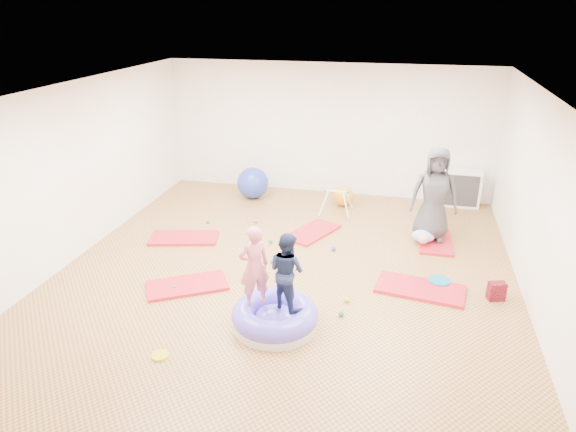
# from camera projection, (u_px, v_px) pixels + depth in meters

# --- Properties ---
(room) EXTENTS (7.01, 8.01, 2.81)m
(room) POSITION_uv_depth(u_px,v_px,m) (283.00, 192.00, 7.39)
(room) COLOR #A28B43
(room) RESTS_ON ground
(gym_mat_front_left) EXTENTS (1.31, 1.10, 0.05)m
(gym_mat_front_left) POSITION_uv_depth(u_px,v_px,m) (187.00, 286.00, 7.64)
(gym_mat_front_left) COLOR #D12351
(gym_mat_front_left) RESTS_ON ground
(gym_mat_mid_left) EXTENTS (1.30, 0.86, 0.05)m
(gym_mat_mid_left) POSITION_uv_depth(u_px,v_px,m) (184.00, 238.00, 9.19)
(gym_mat_mid_left) COLOR #D12351
(gym_mat_mid_left) RESTS_ON ground
(gym_mat_center_back) EXTENTS (0.97, 1.23, 0.05)m
(gym_mat_center_back) POSITION_uv_depth(u_px,v_px,m) (312.00, 232.00, 9.42)
(gym_mat_center_back) COLOR #D12351
(gym_mat_center_back) RESTS_ON ground
(gym_mat_right) EXTENTS (1.34, 0.80, 0.05)m
(gym_mat_right) POSITION_uv_depth(u_px,v_px,m) (420.00, 289.00, 7.55)
(gym_mat_right) COLOR #D12351
(gym_mat_right) RESTS_ON ground
(gym_mat_rear_right) EXTENTS (0.60, 1.15, 0.05)m
(gym_mat_rear_right) POSITION_uv_depth(u_px,v_px,m) (435.00, 241.00, 9.07)
(gym_mat_rear_right) COLOR #D12351
(gym_mat_rear_right) RESTS_ON ground
(inflatable_cushion) EXTENTS (1.13, 1.13, 0.36)m
(inflatable_cushion) POSITION_uv_depth(u_px,v_px,m) (275.00, 317.00, 6.68)
(inflatable_cushion) COLOR silver
(inflatable_cushion) RESTS_ON ground
(child_pink) EXTENTS (0.49, 0.46, 1.12)m
(child_pink) POSITION_uv_depth(u_px,v_px,m) (254.00, 263.00, 6.46)
(child_pink) COLOR #DF6A79
(child_pink) RESTS_ON inflatable_cushion
(child_navy) EXTENTS (0.63, 0.59, 1.04)m
(child_navy) POSITION_uv_depth(u_px,v_px,m) (287.00, 267.00, 6.44)
(child_navy) COLOR #192446
(child_navy) RESTS_ON inflatable_cushion
(adult_caregiver) EXTENTS (0.85, 0.58, 1.66)m
(adult_caregiver) POSITION_uv_depth(u_px,v_px,m) (434.00, 194.00, 8.81)
(adult_caregiver) COLOR #3E3E44
(adult_caregiver) RESTS_ON gym_mat_rear_right
(infant) EXTENTS (0.39, 0.39, 0.23)m
(infant) POSITION_uv_depth(u_px,v_px,m) (423.00, 237.00, 8.90)
(infant) COLOR #A0BAF0
(infant) RESTS_ON gym_mat_rear_right
(ball_pit_balls) EXTENTS (3.03, 2.87, 0.08)m
(ball_pit_balls) POSITION_uv_depth(u_px,v_px,m) (272.00, 260.00, 8.38)
(ball_pit_balls) COLOR #257D40
(ball_pit_balls) RESTS_ON ground
(exercise_ball_blue) EXTENTS (0.68, 0.68, 0.68)m
(exercise_ball_blue) POSITION_uv_depth(u_px,v_px,m) (253.00, 183.00, 11.02)
(exercise_ball_blue) COLOR #263AA3
(exercise_ball_blue) RESTS_ON ground
(exercise_ball_orange) EXTENTS (0.43, 0.43, 0.43)m
(exercise_ball_orange) POSITION_uv_depth(u_px,v_px,m) (344.00, 196.00, 10.64)
(exercise_ball_orange) COLOR orange
(exercise_ball_orange) RESTS_ON ground
(infant_play_gym) EXTENTS (0.62, 0.59, 0.48)m
(infant_play_gym) POSITION_uv_depth(u_px,v_px,m) (336.00, 198.00, 10.23)
(infant_play_gym) COLOR white
(infant_play_gym) RESTS_ON ground
(cube_shelf) EXTENTS (0.76, 0.38, 0.76)m
(cube_shelf) POSITION_uv_depth(u_px,v_px,m) (461.00, 188.00, 10.58)
(cube_shelf) COLOR white
(cube_shelf) RESTS_ON ground
(balance_disc) EXTENTS (0.32, 0.32, 0.07)m
(balance_disc) POSITION_uv_depth(u_px,v_px,m) (439.00, 282.00, 7.72)
(balance_disc) COLOR #10759C
(balance_disc) RESTS_ON ground
(backpack) EXTENTS (0.26, 0.20, 0.27)m
(backpack) POSITION_uv_depth(u_px,v_px,m) (496.00, 291.00, 7.28)
(backpack) COLOR #AB122D
(backpack) RESTS_ON ground
(yellow_toy) EXTENTS (0.21, 0.21, 0.03)m
(yellow_toy) POSITION_uv_depth(u_px,v_px,m) (160.00, 356.00, 6.14)
(yellow_toy) COLOR yellow
(yellow_toy) RESTS_ON ground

